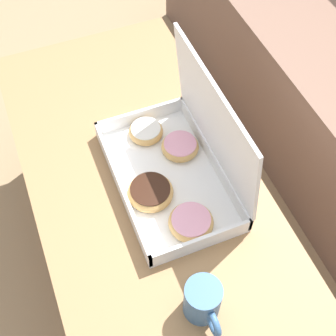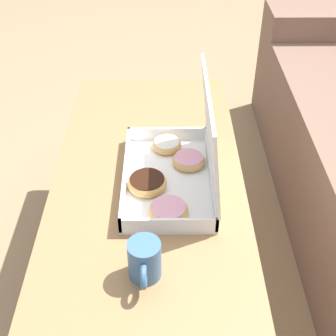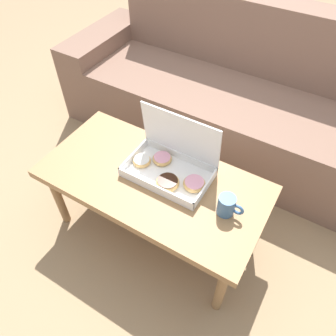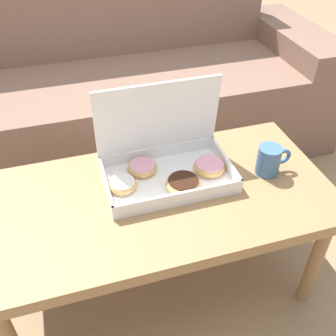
% 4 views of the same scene
% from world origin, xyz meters
% --- Properties ---
extents(ground_plane, '(12.00, 12.00, 0.00)m').
position_xyz_m(ground_plane, '(0.00, 0.00, 0.00)').
color(ground_plane, '#937756').
extents(coffee_table, '(1.07, 0.53, 0.45)m').
position_xyz_m(coffee_table, '(0.00, -0.15, 0.40)').
color(coffee_table, '#997047').
rests_on(coffee_table, ground_plane).
extents(pastry_box, '(0.39, 0.24, 0.29)m').
position_xyz_m(pastry_box, '(0.05, -0.08, 0.50)').
color(pastry_box, white).
rests_on(pastry_box, coffee_table).
extents(coffee_mug, '(0.11, 0.07, 0.10)m').
position_xyz_m(coffee_mug, '(0.37, -0.15, 0.49)').
color(coffee_mug, '#3D6693').
rests_on(coffee_mug, coffee_table).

